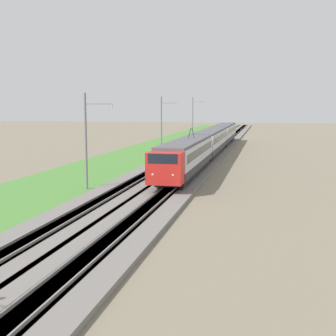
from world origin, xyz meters
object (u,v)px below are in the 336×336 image
(passenger_train, at_px, (211,141))
(catenary_mast_distant, at_px, (193,119))
(catenary_mast_far, at_px, (162,125))
(catenary_mast_mid, at_px, (86,141))

(passenger_train, bearing_deg, catenary_mast_distant, -165.94)
(catenary_mast_far, height_order, catenary_mast_distant, catenary_mast_distant)
(passenger_train, relative_size, catenary_mast_distant, 6.99)
(catenary_mast_mid, bearing_deg, catenary_mast_far, 0.00)
(catenary_mast_far, xyz_separation_m, catenary_mast_distant, (28.83, 0.00, 0.22))
(catenary_mast_mid, relative_size, catenary_mast_distant, 0.92)
(catenary_mast_far, distance_m, catenary_mast_distant, 28.83)
(passenger_train, bearing_deg, catenary_mast_far, -85.35)
(passenger_train, bearing_deg, catenary_mast_mid, -13.52)
(passenger_train, distance_m, catenary_mast_mid, 30.31)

